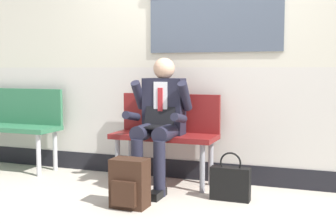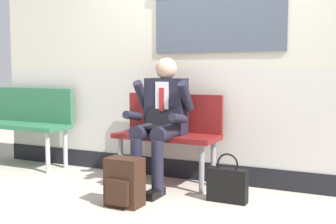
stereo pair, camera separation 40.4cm
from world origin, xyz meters
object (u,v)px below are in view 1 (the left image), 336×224
object	(u,v)px
bench_with_person	(167,130)
handbag	(230,183)
bench_empty	(7,120)
person_seated	(159,118)
backpack	(129,184)

from	to	relation	value
bench_with_person	handbag	size ratio (longest dim) A/B	2.42
bench_with_person	bench_empty	world-z (taller)	bench_empty
bench_empty	person_seated	xyz separation A→B (m)	(1.99, -0.20, 0.12)
person_seated	backpack	xyz separation A→B (m)	(-0.00, -0.66, -0.48)
backpack	bench_with_person	bearing A→B (deg)	89.93
bench_with_person	person_seated	size ratio (longest dim) A/B	0.83
backpack	person_seated	bearing A→B (deg)	89.92
bench_empty	person_seated	distance (m)	2.00
bench_with_person	bench_empty	bearing A→B (deg)	179.87
bench_empty	bench_with_person	bearing A→B (deg)	-0.13
bench_with_person	person_seated	xyz separation A→B (m)	(0.00, -0.20, 0.14)
bench_with_person	backpack	bearing A→B (deg)	-90.07
person_seated	handbag	size ratio (longest dim) A/B	2.94
bench_empty	person_seated	world-z (taller)	person_seated
bench_empty	handbag	xyz separation A→B (m)	(2.72, -0.37, -0.40)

